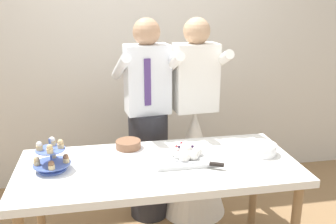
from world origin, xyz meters
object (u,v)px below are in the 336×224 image
at_px(dessert_table, 159,174).
at_px(person_bride, 194,148).
at_px(person_groom, 148,133).
at_px(plate_stack, 262,149).
at_px(cupcake_stand, 51,158).
at_px(main_cake_tray, 185,154).
at_px(round_cake, 128,145).

bearing_deg(dessert_table, person_bride, 57.80).
bearing_deg(person_groom, dessert_table, -91.76).
height_order(plate_stack, person_groom, person_groom).
height_order(cupcake_stand, main_cake_tray, cupcake_stand).
bearing_deg(person_groom, round_cake, -116.74).
distance_m(cupcake_stand, person_groom, 0.93).
bearing_deg(dessert_table, person_groom, 88.24).
distance_m(dessert_table, person_groom, 0.66).
bearing_deg(person_groom, cupcake_stand, -137.58).
bearing_deg(round_cake, main_cake_tray, -34.17).
distance_m(main_cake_tray, person_bride, 0.69).
bearing_deg(round_cake, person_bride, 32.71).
bearing_deg(round_cake, dessert_table, -58.05).
height_order(round_cake, person_bride, person_bride).
bearing_deg(round_cake, cupcake_stand, -153.56).
height_order(dessert_table, person_bride, person_bride).
xyz_separation_m(cupcake_stand, plate_stack, (1.38, -0.01, -0.05)).
height_order(cupcake_stand, person_groom, person_groom).
relative_size(cupcake_stand, person_groom, 0.14).
xyz_separation_m(round_cake, person_bride, (0.58, 0.37, -0.22)).
relative_size(cupcake_stand, person_bride, 0.14).
bearing_deg(person_bride, plate_stack, -63.54).
distance_m(plate_stack, round_cake, 0.92).
bearing_deg(plate_stack, person_groom, 137.78).
height_order(main_cake_tray, round_cake, main_cake_tray).
bearing_deg(person_bride, cupcake_stand, -150.08).
bearing_deg(main_cake_tray, plate_stack, -1.43).
xyz_separation_m(round_cake, person_groom, (0.19, 0.38, -0.06)).
xyz_separation_m(main_cake_tray, plate_stack, (0.54, -0.01, -0.00)).
relative_size(round_cake, person_bride, 0.14).
relative_size(main_cake_tray, person_groom, 0.25).
relative_size(cupcake_stand, round_cake, 0.96).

